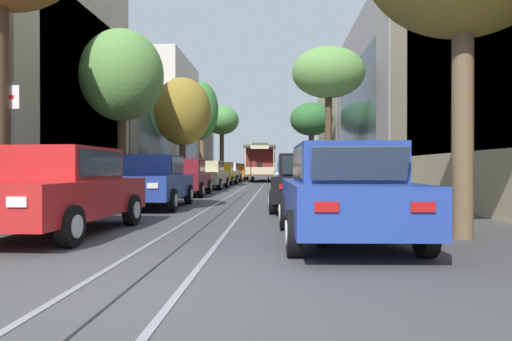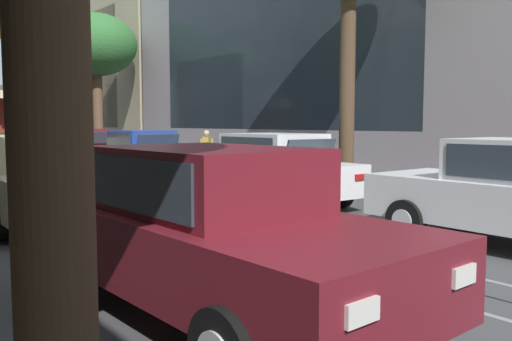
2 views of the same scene
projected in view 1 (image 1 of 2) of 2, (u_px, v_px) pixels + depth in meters
ground_plane at (252, 188)px, 26.29m from camera, size 160.00×160.00×0.00m
trolley_track_rails at (255, 186)px, 29.76m from camera, size 1.14×62.73×0.01m
building_facade_left at (122, 117)px, 30.76m from camera, size 5.63×54.43×10.90m
building_facade_right at (400, 101)px, 28.18m from camera, size 5.95×54.43×10.87m
parked_car_red_near_left at (60, 190)px, 8.29m from camera, size 2.09×4.40×1.58m
parked_car_blue_second_left at (152, 181)px, 13.73m from camera, size 2.08×4.39×1.58m
parked_car_maroon_mid_left at (185, 177)px, 19.66m from camera, size 2.09×4.40×1.58m
parked_car_beige_fourth_left at (208, 175)px, 25.63m from camera, size 2.10×4.40×1.58m
parked_car_yellow_fifth_left at (221, 173)px, 31.52m from camera, size 2.03×4.38×1.58m
parked_car_white_sixth_left at (228, 173)px, 36.67m from camera, size 2.06×4.39×1.58m
parked_car_orange_far_left at (237, 172)px, 43.18m from camera, size 2.08×4.40×1.58m
parked_car_blue_near_right at (343, 193)px, 7.41m from camera, size 2.08×4.40×1.58m
parked_car_black_second_right at (307, 182)px, 12.97m from camera, size 2.14×4.42×1.58m
parked_car_white_mid_right at (301, 177)px, 18.83m from camera, size 2.00×4.36×1.58m
parked_car_white_fourth_right at (293, 175)px, 24.32m from camera, size 2.07×4.39×1.58m
parked_car_blue_fifth_right at (290, 174)px, 30.59m from camera, size 2.15×4.42×1.58m
parked_car_maroon_sixth_right at (291, 173)px, 36.13m from camera, size 2.08×4.40×1.58m
parked_car_navy_far_right at (288, 172)px, 41.61m from camera, size 2.03×4.37×1.58m
street_tree_kerb_left_second at (122, 76)px, 17.81m from camera, size 3.26×2.80×6.62m
street_tree_kerb_left_mid at (183, 112)px, 26.58m from camera, size 3.31×3.07×6.46m
street_tree_kerb_left_fourth at (202, 111)px, 36.86m from camera, size 2.61×2.72×8.14m
street_tree_kerb_left_far at (222, 121)px, 45.65m from camera, size 3.43×3.77×7.39m
street_tree_kerb_right_second at (328, 74)px, 23.60m from camera, size 3.77×3.13×7.46m
street_tree_kerb_right_mid at (311, 120)px, 38.84m from camera, size 3.64×3.62×6.74m
cable_car_trolley at (261, 162)px, 40.58m from camera, size 2.75×9.16×3.28m
motorcycle_with_rider at (320, 190)px, 7.49m from camera, size 0.54×1.93×1.60m
pedestrian_on_left_pavement at (131, 174)px, 22.61m from camera, size 0.55×0.42×1.58m
pedestrian_on_right_pavement at (331, 172)px, 30.98m from camera, size 0.55×0.41×1.56m
pedestrian_crossing_far at (174, 172)px, 27.74m from camera, size 0.55×0.42×1.62m
street_sign_post at (12, 138)px, 9.29m from camera, size 0.36×0.09×2.94m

